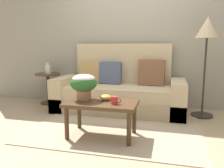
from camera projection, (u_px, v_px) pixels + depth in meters
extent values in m
plane|color=tan|center=(119.00, 123.00, 3.36)|extent=(14.00, 14.00, 0.00)
cube|color=gray|center=(133.00, 27.00, 4.22)|extent=(6.40, 0.12, 2.93)
cube|color=tan|center=(118.00, 125.00, 3.26)|extent=(2.25, 1.89, 0.01)
cube|color=tan|center=(119.00, 104.00, 3.96)|extent=(2.19, 0.88, 0.25)
cube|color=tan|center=(118.00, 92.00, 3.90)|extent=(1.72, 0.79, 0.20)
cube|color=tan|center=(123.00, 69.00, 4.21)|extent=(1.72, 0.16, 0.94)
cube|color=tan|center=(66.00, 92.00, 4.17)|extent=(0.24, 0.88, 0.57)
cube|color=tan|center=(178.00, 98.00, 3.70)|extent=(0.24, 0.88, 0.57)
cube|color=#4C5670|center=(111.00, 73.00, 4.11)|extent=(0.39, 0.20, 0.40)
cube|color=tan|center=(91.00, 72.00, 4.20)|extent=(0.40, 0.22, 0.39)
cube|color=brown|center=(151.00, 72.00, 3.94)|extent=(0.45, 0.21, 0.45)
cylinder|color=#442D1B|center=(67.00, 124.00, 2.73)|extent=(0.05, 0.05, 0.40)
cylinder|color=#442D1B|center=(129.00, 129.00, 2.55)|extent=(0.05, 0.05, 0.40)
cylinder|color=#442D1B|center=(79.00, 114.00, 3.11)|extent=(0.05, 0.05, 0.40)
cylinder|color=#442D1B|center=(134.00, 118.00, 2.93)|extent=(0.05, 0.05, 0.40)
cube|color=#4C331E|center=(101.00, 103.00, 2.80)|extent=(0.87, 0.51, 0.04)
cylinder|color=#4C331E|center=(49.00, 103.00, 4.50)|extent=(0.31, 0.31, 0.03)
cylinder|color=#4C331E|center=(48.00, 89.00, 4.46)|extent=(0.06, 0.06, 0.54)
cylinder|color=#4C331E|center=(48.00, 74.00, 4.41)|extent=(0.47, 0.47, 0.03)
cylinder|color=#2D2823|center=(202.00, 115.00, 3.69)|extent=(0.34, 0.34, 0.03)
cylinder|color=#2D2823|center=(204.00, 77.00, 3.59)|extent=(0.03, 0.03, 1.21)
cone|color=#C6B289|center=(208.00, 27.00, 3.46)|extent=(0.35, 0.35, 0.32)
cylinder|color=#A36B4C|center=(84.00, 94.00, 2.89)|extent=(0.18, 0.18, 0.14)
ellipsoid|color=#286028|center=(84.00, 83.00, 2.87)|extent=(0.34, 0.34, 0.22)
ellipsoid|color=beige|center=(84.00, 79.00, 2.86)|extent=(0.29, 0.29, 0.12)
cylinder|color=red|center=(114.00, 100.00, 2.68)|extent=(0.08, 0.08, 0.09)
torus|color=red|center=(119.00, 100.00, 2.67)|extent=(0.06, 0.01, 0.06)
cylinder|color=gold|center=(106.00, 99.00, 2.87)|extent=(0.05, 0.05, 0.02)
ellipsoid|color=gold|center=(106.00, 97.00, 2.87)|extent=(0.15, 0.15, 0.07)
cylinder|color=silver|center=(48.00, 69.00, 4.38)|extent=(0.10, 0.10, 0.15)
cylinder|color=silver|center=(47.00, 64.00, 4.37)|extent=(0.05, 0.05, 0.05)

